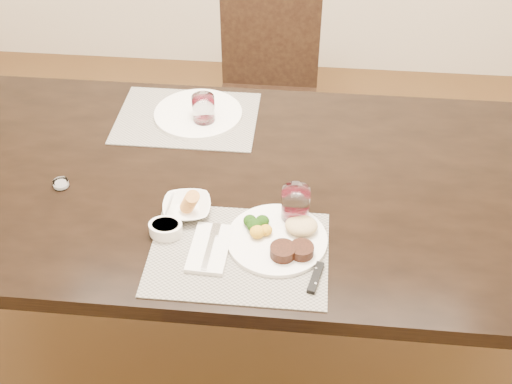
# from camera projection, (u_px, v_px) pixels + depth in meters

# --- Properties ---
(ground_plane) EXTENTS (4.50, 4.50, 0.00)m
(ground_plane) POSITION_uv_depth(u_px,v_px,m) (245.00, 335.00, 2.37)
(ground_plane) COLOR #4C3018
(ground_plane) RESTS_ON ground
(dining_table) EXTENTS (2.00, 1.00, 0.75)m
(dining_table) POSITION_uv_depth(u_px,v_px,m) (243.00, 200.00, 1.94)
(dining_table) COLOR black
(dining_table) RESTS_ON ground
(chair_far) EXTENTS (0.42, 0.42, 0.90)m
(chair_far) POSITION_uv_depth(u_px,v_px,m) (268.00, 85.00, 2.75)
(chair_far) COLOR black
(chair_far) RESTS_ON ground
(placemat_near) EXTENTS (0.46, 0.34, 0.00)m
(placemat_near) POSITION_uv_depth(u_px,v_px,m) (239.00, 253.00, 1.65)
(placemat_near) COLOR gray
(placemat_near) RESTS_ON dining_table
(placemat_far) EXTENTS (0.46, 0.34, 0.00)m
(placemat_far) POSITION_uv_depth(u_px,v_px,m) (187.00, 118.00, 2.12)
(placemat_far) COLOR gray
(placemat_far) RESTS_ON dining_table
(dinner_plate) EXTENTS (0.27, 0.27, 0.05)m
(dinner_plate) POSITION_uv_depth(u_px,v_px,m) (282.00, 238.00, 1.67)
(dinner_plate) COLOR white
(dinner_plate) RESTS_ON placemat_near
(napkin_fork) EXTENTS (0.10, 0.18, 0.02)m
(napkin_fork) POSITION_uv_depth(u_px,v_px,m) (210.00, 248.00, 1.65)
(napkin_fork) COLOR white
(napkin_fork) RESTS_ON placemat_near
(steak_knife) EXTENTS (0.05, 0.24, 0.01)m
(steak_knife) POSITION_uv_depth(u_px,v_px,m) (316.00, 270.00, 1.60)
(steak_knife) COLOR white
(steak_knife) RESTS_ON placemat_near
(cracker_bowl) EXTENTS (0.15, 0.15, 0.06)m
(cracker_bowl) POSITION_uv_depth(u_px,v_px,m) (187.00, 207.00, 1.76)
(cracker_bowl) COLOR white
(cracker_bowl) RESTS_ON placemat_near
(sauce_ramekin) EXTENTS (0.09, 0.13, 0.07)m
(sauce_ramekin) POSITION_uv_depth(u_px,v_px,m) (166.00, 228.00, 1.69)
(sauce_ramekin) COLOR white
(sauce_ramekin) RESTS_ON placemat_near
(wine_glass_near) EXTENTS (0.08, 0.08, 0.10)m
(wine_glass_near) POSITION_uv_depth(u_px,v_px,m) (295.00, 207.00, 1.72)
(wine_glass_near) COLOR silver
(wine_glass_near) RESTS_ON placemat_near
(far_plate) EXTENTS (0.29, 0.29, 0.01)m
(far_plate) POSITION_uv_depth(u_px,v_px,m) (198.00, 114.00, 2.13)
(far_plate) COLOR white
(far_plate) RESTS_ON placemat_far
(wine_glass_far) EXTENTS (0.07, 0.07, 0.10)m
(wine_glass_far) POSITION_uv_depth(u_px,v_px,m) (204.00, 112.00, 2.07)
(wine_glass_far) COLOR silver
(wine_glass_far) RESTS_ON placemat_far
(salt_cellar) EXTENTS (0.04, 0.04, 0.02)m
(salt_cellar) POSITION_uv_depth(u_px,v_px,m) (61.00, 184.00, 1.85)
(salt_cellar) COLOR silver
(salt_cellar) RESTS_ON dining_table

